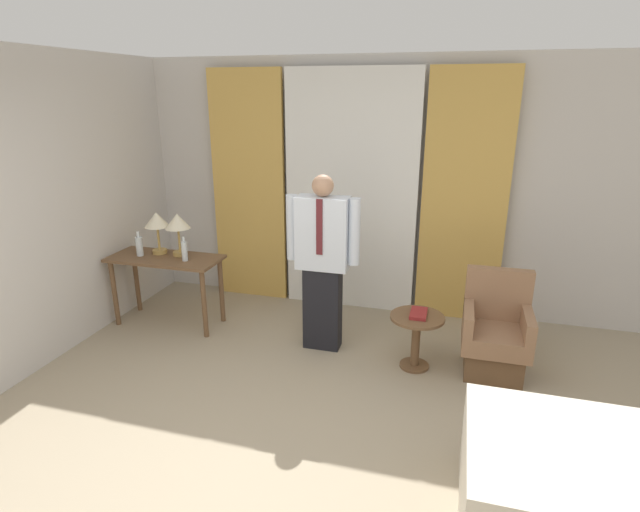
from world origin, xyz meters
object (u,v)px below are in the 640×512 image
object	(u,v)px
desk	(166,268)
side_table	(416,332)
table_lamp_right	(178,224)
bottle_by_lamp	(184,251)
person	(323,258)
book	(419,313)
bottle_near_edge	(139,246)
table_lamp_left	(157,222)
armchair	(495,336)

from	to	relation	value
desk	side_table	distance (m)	2.60
side_table	table_lamp_right	bearing A→B (deg)	172.80
desk	side_table	size ratio (longest dim) A/B	2.32
bottle_by_lamp	person	size ratio (longest dim) A/B	0.15
desk	book	bearing A→B (deg)	-4.11
bottle_near_edge	bottle_by_lamp	xyz separation A→B (m)	(0.53, -0.02, -0.00)
bottle_by_lamp	person	distance (m)	1.43
table_lamp_left	book	xyz separation A→B (m)	(2.70, -0.29, -0.55)
armchair	book	size ratio (longest dim) A/B	3.64
table_lamp_left	book	size ratio (longest dim) A/B	1.80
bottle_by_lamp	person	xyz separation A→B (m)	(1.43, -0.02, 0.06)
table_lamp_right	armchair	bearing A→B (deg)	-3.36
table_lamp_right	bottle_by_lamp	bearing A→B (deg)	-46.14
bottle_by_lamp	book	xyz separation A→B (m)	(2.32, -0.14, -0.33)
table_lamp_left	side_table	xyz separation A→B (m)	(2.70, -0.31, -0.73)
bottle_near_edge	book	size ratio (longest dim) A/B	1.05
table_lamp_right	armchair	distance (m)	3.21
bottle_near_edge	desk	bearing A→B (deg)	5.53
desk	bottle_near_edge	bearing A→B (deg)	-174.47
table_lamp_right	person	distance (m)	1.58
armchair	book	bearing A→B (deg)	-170.93
person	side_table	distance (m)	1.06
book	table_lamp_right	bearing A→B (deg)	173.35
armchair	book	xyz separation A→B (m)	(-0.65, -0.10, 0.18)
bottle_by_lamp	table_lamp_left	bearing A→B (deg)	159.14
desk	table_lamp_left	size ratio (longest dim) A/B	2.63
bottle_by_lamp	armchair	size ratio (longest dim) A/B	0.28
person	side_table	bearing A→B (deg)	-9.39
bottle_by_lamp	armchair	xyz separation A→B (m)	(2.98, -0.04, -0.51)
table_lamp_left	person	world-z (taller)	person
bottle_by_lamp	armchair	bearing A→B (deg)	-0.75
armchair	bottle_near_edge	bearing A→B (deg)	179.10
bottle_near_edge	bottle_by_lamp	bearing A→B (deg)	-1.78
table_lamp_left	side_table	distance (m)	2.81
desk	book	size ratio (longest dim) A/B	4.72
desk	armchair	size ratio (longest dim) A/B	1.30
table_lamp_left	side_table	world-z (taller)	table_lamp_left
bottle_by_lamp	bottle_near_edge	bearing A→B (deg)	178.22
table_lamp_right	side_table	xyz separation A→B (m)	(2.46, -0.31, -0.73)
bottle_near_edge	side_table	xyz separation A→B (m)	(2.84, -0.18, -0.50)
bottle_by_lamp	side_table	distance (m)	2.38
table_lamp_left	side_table	bearing A→B (deg)	-6.56
person	book	distance (m)	0.98
bottle_near_edge	armchair	world-z (taller)	bottle_near_edge
desk	table_lamp_right	xyz separation A→B (m)	(0.12, 0.10, 0.45)
bottle_near_edge	book	bearing A→B (deg)	-3.20
table_lamp_right	book	size ratio (longest dim) A/B	1.80
table_lamp_right	side_table	size ratio (longest dim) A/B	0.88
bottle_by_lamp	desk	bearing A→B (deg)	170.70
table_lamp_left	bottle_by_lamp	xyz separation A→B (m)	(0.38, -0.14, -0.23)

